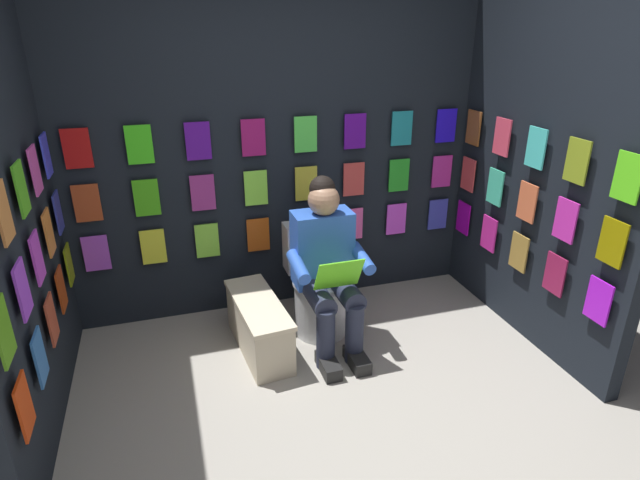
# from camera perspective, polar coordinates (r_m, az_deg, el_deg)

# --- Properties ---
(ground_plane) EXTENTS (30.00, 30.00, 0.00)m
(ground_plane) POSITION_cam_1_polar(r_m,az_deg,el_deg) (2.93, 5.08, -23.31)
(ground_plane) COLOR #9E998E
(display_wall_back) EXTENTS (3.17, 0.14, 2.48)m
(display_wall_back) POSITION_cam_1_polar(r_m,az_deg,el_deg) (3.89, -4.68, 9.89)
(display_wall_back) COLOR black
(display_wall_back) RESTS_ON ground
(display_wall_left) EXTENTS (0.14, 1.80, 2.48)m
(display_wall_left) POSITION_cam_1_polar(r_m,az_deg,el_deg) (3.76, 23.43, 7.62)
(display_wall_left) COLOR black
(display_wall_left) RESTS_ON ground
(display_wall_right) EXTENTS (0.14, 1.80, 2.48)m
(display_wall_right) POSITION_cam_1_polar(r_m,az_deg,el_deg) (2.99, -31.15, 2.54)
(display_wall_right) COLOR black
(display_wall_right) RESTS_ON ground
(toilet) EXTENTS (0.41, 0.56, 0.77)m
(toilet) POSITION_cam_1_polar(r_m,az_deg,el_deg) (3.78, -0.27, -5.21)
(toilet) COLOR white
(toilet) RESTS_ON ground
(person_reading) EXTENTS (0.53, 0.68, 1.19)m
(person_reading) POSITION_cam_1_polar(r_m,az_deg,el_deg) (3.47, 0.85, -2.90)
(person_reading) COLOR blue
(person_reading) RESTS_ON ground
(comic_longbox_near) EXTENTS (0.35, 0.82, 0.38)m
(comic_longbox_near) POSITION_cam_1_polar(r_m,az_deg,el_deg) (3.62, -6.74, -9.34)
(comic_longbox_near) COLOR beige
(comic_longbox_near) RESTS_ON ground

